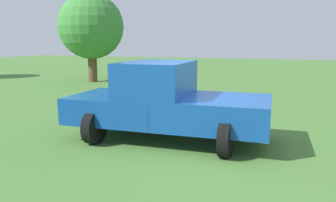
% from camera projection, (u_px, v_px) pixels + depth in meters
% --- Properties ---
extents(ground_plane, '(80.00, 80.00, 0.00)m').
position_uv_depth(ground_plane, '(199.00, 144.00, 7.36)').
color(ground_plane, '#477533').
extents(pickup_truck, '(2.56, 4.64, 1.79)m').
position_uv_depth(pickup_truck, '(163.00, 100.00, 7.60)').
color(pickup_truck, black).
rests_on(pickup_truck, ground_plane).
extents(tree_far_center, '(3.64, 3.64, 4.93)m').
position_uv_depth(tree_far_center, '(91.00, 27.00, 18.48)').
color(tree_far_center, brown).
rests_on(tree_far_center, ground_plane).
extents(traffic_cone, '(0.32, 0.32, 0.55)m').
position_uv_depth(traffic_cone, '(145.00, 98.00, 11.84)').
color(traffic_cone, orange).
rests_on(traffic_cone, ground_plane).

